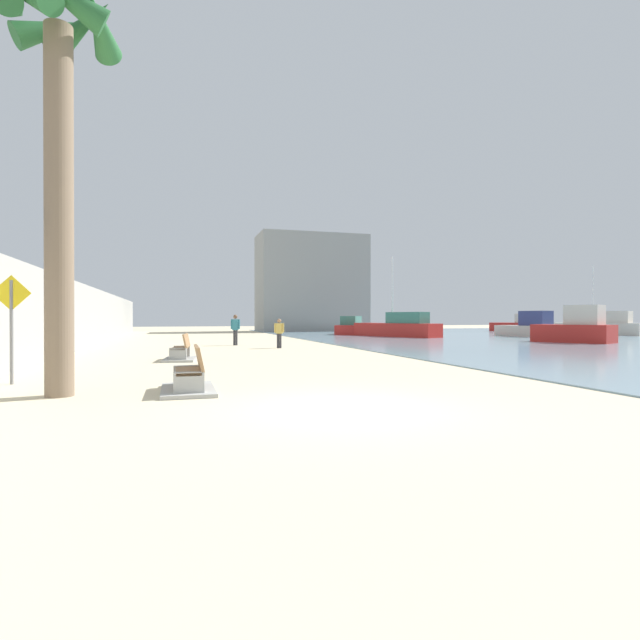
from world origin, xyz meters
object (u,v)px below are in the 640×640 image
(bench_far, at_px, (181,354))
(boat_far_left, at_px, (576,329))
(boat_distant, at_px, (600,326))
(bench_near, at_px, (189,381))
(person_walking, at_px, (279,331))
(boat_outer, at_px, (353,327))
(boat_nearest, at_px, (524,325))
(palm_tree, at_px, (58,97))
(person_standing, at_px, (235,327))
(boat_mid_bay, at_px, (398,327))
(boat_far_right, at_px, (530,327))
(pedestrian_sign, at_px, (11,316))

(bench_far, relative_size, boat_far_left, 0.45)
(bench_far, relative_size, boat_distant, 0.31)
(bench_near, relative_size, person_walking, 1.39)
(person_walking, bearing_deg, boat_distant, 17.50)
(bench_far, xyz_separation_m, boat_outer, (15.64, 23.95, 0.41))
(bench_far, height_order, boat_outer, boat_outer)
(bench_far, distance_m, boat_nearest, 44.12)
(boat_far_left, bearing_deg, boat_distant, 39.20)
(palm_tree, height_order, boat_distant, palm_tree)
(person_standing, bearing_deg, boat_nearest, 26.88)
(bench_near, height_order, boat_mid_bay, boat_mid_bay)
(person_standing, bearing_deg, boat_far_right, 11.80)
(palm_tree, relative_size, bench_far, 3.82)
(pedestrian_sign, bearing_deg, boat_nearest, 38.33)
(person_walking, height_order, boat_outer, boat_outer)
(person_walking, bearing_deg, bench_far, -129.86)
(bench_far, height_order, boat_distant, boat_distant)
(palm_tree, height_order, boat_mid_bay, palm_tree)
(boat_nearest, relative_size, pedestrian_sign, 2.62)
(person_walking, distance_m, boat_nearest, 36.71)
(bench_near, distance_m, pedestrian_sign, 4.85)
(boat_mid_bay, bearing_deg, person_walking, -137.01)
(boat_outer, xyz_separation_m, boat_far_right, (11.41, -9.82, 0.13))
(boat_nearest, distance_m, boat_outer, 20.28)
(boat_far_right, bearing_deg, pedestrian_sign, -147.35)
(boat_mid_bay, bearing_deg, boat_outer, 100.76)
(bench_far, relative_size, boat_outer, 0.29)
(person_standing, distance_m, boat_mid_bay, 15.98)
(boat_distant, xyz_separation_m, boat_far_right, (-8.53, -1.44, -0.04))
(bench_near, height_order, boat_far_left, boat_far_left)
(bench_near, height_order, person_standing, person_standing)
(boat_far_left, relative_size, boat_mid_bay, 0.62)
(person_standing, xyz_separation_m, boat_distant, (32.49, 6.45, -0.20))
(palm_tree, xyz_separation_m, bench_near, (2.54, -0.08, -5.76))
(boat_nearest, relative_size, boat_mid_bay, 0.87)
(person_standing, height_order, pedestrian_sign, pedestrian_sign)
(palm_tree, bearing_deg, boat_distant, 31.79)
(boat_nearest, relative_size, boat_distant, 0.95)
(palm_tree, bearing_deg, boat_far_right, 36.86)
(bench_far, distance_m, pedestrian_sign, 7.08)
(person_standing, bearing_deg, boat_distant, 11.23)
(person_walking, height_order, boat_distant, boat_distant)
(boat_nearest, bearing_deg, person_standing, -153.12)
(palm_tree, relative_size, person_walking, 5.60)
(boat_far_left, bearing_deg, person_walking, 179.39)
(bench_near, distance_m, person_walking, 14.84)
(pedestrian_sign, bearing_deg, person_standing, 64.67)
(person_walking, relative_size, boat_mid_bay, 0.19)
(boat_far_left, height_order, boat_mid_bay, boat_mid_bay)
(boat_far_left, xyz_separation_m, boat_far_right, (3.56, 8.42, -0.10))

